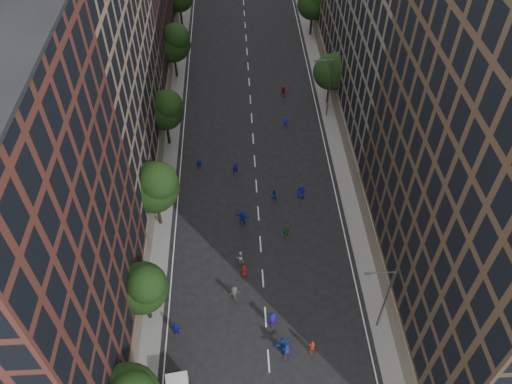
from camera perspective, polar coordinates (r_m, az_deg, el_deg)
ground at (r=67.38m, az=-0.31°, el=5.85°), size 240.00×240.00×0.00m
sidewalk_left at (r=73.84m, az=-10.05°, el=9.26°), size 4.00×105.00×0.15m
sidewalk_right at (r=74.54m, az=8.81°, el=9.84°), size 4.00×105.00×0.15m
bldg_left_a at (r=39.99m, az=-26.79°, el=-6.15°), size 14.00×22.00×30.00m
bldg_left_b at (r=56.03m, az=-20.65°, el=14.87°), size 14.00×26.00×34.00m
bldg_right_b at (r=65.16m, az=17.46°, el=19.60°), size 14.00×28.00×33.00m
tree_left_1 at (r=46.46m, az=-12.77°, el=-10.53°), size 4.80×4.80×8.21m
tree_left_2 at (r=53.34m, az=-11.52°, el=0.74°), size 5.60×5.60×9.45m
tree_left_3 at (r=64.24m, az=-10.33°, el=9.32°), size 5.00×5.00×8.58m
tree_left_4 at (r=77.45m, az=-9.41°, el=16.58°), size 5.40×5.40×9.08m
tree_right_a at (r=71.62m, az=8.77°, el=13.58°), size 5.00×5.00×8.39m
tree_right_b at (r=88.73m, az=6.67°, el=20.75°), size 5.20×5.20×8.83m
streetlamp_near at (r=46.65m, az=14.39°, el=-11.55°), size 2.64×0.22×9.06m
streetlamp_far at (r=69.34m, az=8.26°, el=12.00°), size 2.64×0.22×9.06m
skater_1 at (r=47.55m, az=3.49°, el=-17.67°), size 0.78×0.60×1.90m
skater_3 at (r=48.95m, az=1.89°, el=-14.41°), size 1.33×0.89×1.91m
skater_4 at (r=49.09m, az=-9.10°, el=-15.19°), size 1.17×0.74×1.85m
skater_5 at (r=47.84m, az=3.05°, el=-17.01°), size 1.78×1.20×1.84m
skater_6 at (r=52.16m, az=-1.37°, el=-9.01°), size 0.77×0.52×1.53m
skater_7 at (r=47.98m, az=6.40°, el=-17.18°), size 0.65×0.43×1.78m
skater_8 at (r=53.11m, az=-1.82°, el=-7.51°), size 0.85×0.70×1.62m
skater_9 at (r=50.64m, az=-2.50°, el=-11.43°), size 1.24×0.93×1.70m
skater_10 at (r=55.31m, az=3.48°, el=-4.62°), size 1.01×0.63×1.60m
skater_11 at (r=56.43m, az=-1.56°, el=-2.92°), size 1.87×1.10×1.92m
skater_12 at (r=59.44m, az=5.16°, el=0.05°), size 1.05×0.88×1.85m
skater_13 at (r=62.15m, az=-2.40°, el=2.76°), size 0.79×0.66×1.85m
skater_14 at (r=59.04m, az=2.06°, el=-0.32°), size 0.96×0.87×1.60m
skater_15 at (r=69.29m, az=3.40°, el=7.91°), size 1.14×0.85×1.58m
skater_16 at (r=63.05m, az=-6.53°, el=3.08°), size 0.97×0.45×1.63m
skater_17 at (r=75.25m, az=3.15°, el=11.41°), size 1.54×1.00×1.58m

